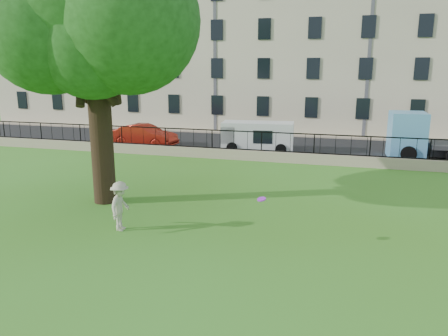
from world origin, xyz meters
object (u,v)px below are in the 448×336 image
(frisbee, at_px, (261,199))
(white_van, at_px, (258,137))
(man, at_px, (120,206))
(tree, at_px, (91,8))
(blue_truck, at_px, (448,136))
(red_sedan, at_px, (144,136))

(frisbee, xyz_separation_m, white_van, (-3.10, 14.87, -0.56))
(man, xyz_separation_m, white_van, (1.72, 14.84, 0.10))
(tree, height_order, man, tree)
(white_van, bearing_deg, frisbee, -83.77)
(man, bearing_deg, white_van, -10.69)
(man, height_order, blue_truck, blue_truck)
(white_van, bearing_deg, red_sedan, 177.21)
(red_sedan, height_order, white_van, white_van)
(tree, height_order, frisbee, tree)
(man, xyz_separation_m, blue_truck, (12.97, 15.47, 0.52))
(tree, xyz_separation_m, frisbee, (7.13, -2.77, -6.04))
(tree, height_order, blue_truck, tree)
(frisbee, xyz_separation_m, red_sedan, (-10.91, 14.50, -0.76))
(tree, bearing_deg, man, -49.78)
(red_sedan, xyz_separation_m, white_van, (7.82, 0.37, 0.20))
(tree, xyz_separation_m, blue_truck, (15.29, 12.73, -6.19))
(tree, bearing_deg, red_sedan, 107.85)
(man, bearing_deg, red_sedan, 18.76)
(tree, relative_size, white_van, 2.46)
(tree, distance_m, red_sedan, 14.08)
(white_van, bearing_deg, tree, -113.97)
(red_sedan, bearing_deg, white_van, -80.77)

